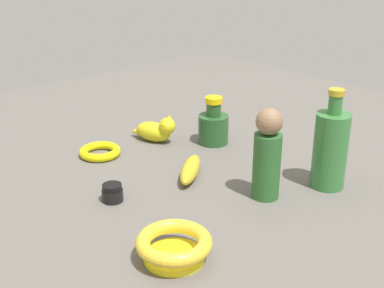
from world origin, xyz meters
TOP-DOWN VIEW (x-y plane):
  - ground at (0.00, 0.00)m, footprint 2.00×2.00m
  - bangle at (0.11, -0.25)m, footprint 0.11×0.11m
  - nail_polish_jar at (0.22, -0.02)m, footprint 0.05×0.05m
  - bottle_tall at (-0.20, 0.26)m, footprint 0.08×0.08m
  - banana at (0.01, 0.01)m, footprint 0.15×0.13m
  - bowl at (0.26, 0.24)m, footprint 0.14×0.14m
  - bottle_short at (-0.18, -0.12)m, footprint 0.09×0.09m
  - cat_figurine at (-0.07, -0.23)m, footprint 0.09×0.14m
  - person_figure_adult at (-0.05, 0.20)m, footprint 0.09×0.09m

SIDE VIEW (x-z plane):
  - ground at x=0.00m, z-range 0.00..0.00m
  - bangle at x=0.11m, z-range 0.00..0.02m
  - nail_polish_jar at x=0.22m, z-range 0.00..0.04m
  - banana at x=0.01m, z-range 0.00..0.04m
  - bowl at x=0.26m, z-range 0.01..0.05m
  - cat_figurine at x=-0.07m, z-range -0.01..0.08m
  - bottle_short at x=-0.18m, z-range -0.02..0.12m
  - bottle_tall at x=-0.20m, z-range -0.02..0.21m
  - person_figure_adult at x=-0.05m, z-range 0.00..0.21m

